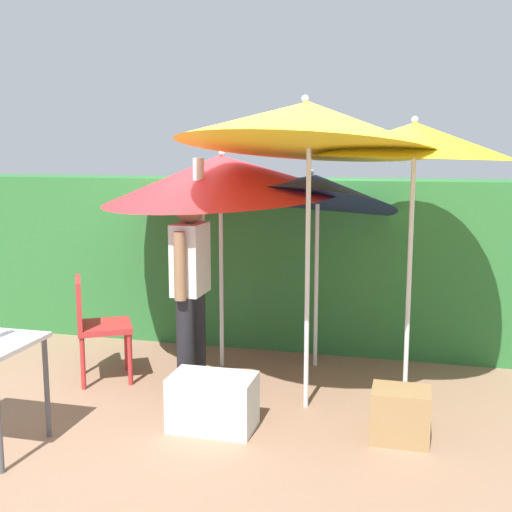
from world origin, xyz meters
TOP-DOWN VIEW (x-y plane):
  - ground_plane at (0.00, 0.00)m, footprint 24.00×24.00m
  - hedge_row at (0.00, 1.62)m, footprint 8.00×0.70m
  - umbrella_rainbow at (0.36, 0.96)m, footprint 1.51×1.49m
  - umbrella_orange at (-0.42, 0.72)m, footprint 2.11×2.11m
  - umbrella_yellow at (1.20, 0.28)m, footprint 1.50×1.50m
  - umbrella_navy at (0.46, -0.01)m, footprint 1.91×1.92m
  - person_vendor at (-0.47, 0.05)m, footprint 0.22×0.55m
  - chair_plastic at (-1.35, 0.11)m, footprint 0.60×0.60m
  - cooler_box at (-0.09, -0.56)m, footprint 0.59×0.36m
  - crate_cardboard at (1.19, -0.43)m, footprint 0.39×0.30m

SIDE VIEW (x-z plane):
  - ground_plane at x=0.00m, z-range 0.00..0.00m
  - crate_cardboard at x=1.19m, z-range 0.00..0.36m
  - cooler_box at x=-0.09m, z-range 0.00..0.39m
  - chair_plastic at x=-1.35m, z-range 0.07..0.96m
  - hedge_row at x=0.00m, z-range 0.00..1.67m
  - person_vendor at x=-0.47m, z-range -0.01..1.87m
  - umbrella_rainbow at x=0.36m, z-range 0.62..2.58m
  - umbrella_orange at x=-0.42m, z-range 0.72..2.72m
  - umbrella_yellow at x=1.20m, z-range 0.91..3.10m
  - umbrella_navy at x=0.46m, z-range 0.90..3.33m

